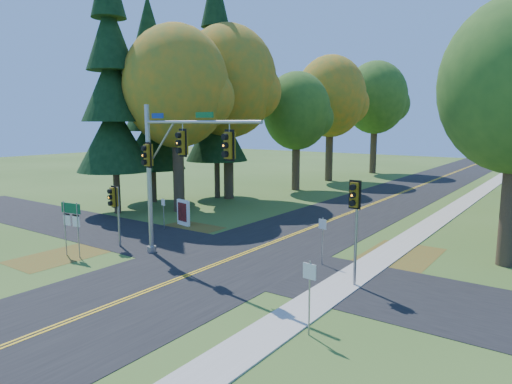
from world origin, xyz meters
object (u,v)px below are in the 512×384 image
Objects in this scene: east_signal_pole at (355,207)px; info_kiosk at (183,213)px; traffic_mast at (171,161)px; route_sign_cluster at (71,218)px.

info_kiosk is at bearing 164.43° from east_signal_pole.
traffic_mast is 9.05m from info_kiosk.
east_signal_pole is at bearing 21.87° from traffic_mast.
traffic_mast reaches higher than route_sign_cluster.
route_sign_cluster is (-4.84, -2.42, -2.98)m from traffic_mast.
traffic_mast is 6.18m from route_sign_cluster.
east_signal_pole is 1.59× the size of route_sign_cluster.
traffic_mast reaches higher than info_kiosk.
info_kiosk is (-5.26, 6.09, -4.14)m from traffic_mast.
east_signal_pole is 14.36m from route_sign_cluster.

